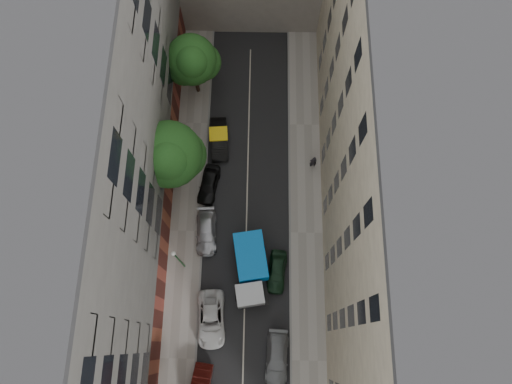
{
  "coord_description": "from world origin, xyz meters",
  "views": [
    {
      "loc": [
        1.05,
        -9.86,
        40.83
      ],
      "look_at": [
        0.86,
        1.88,
        6.0
      ],
      "focal_mm": 32.0,
      "sensor_mm": 36.0,
      "label": 1
    }
  ],
  "objects_px": {
    "tree_far": "(193,62)",
    "pedestrian": "(313,162)",
    "car_left_4": "(209,184)",
    "car_left_5": "(219,139)",
    "car_right_1": "(277,358)",
    "car_right_2": "(277,272)",
    "car_left_3": "(206,232)",
    "car_left_2": "(211,319)",
    "lamp_post": "(178,259)",
    "tarp_truck": "(251,268)",
    "tree_mid": "(170,156)"
  },
  "relations": [
    {
      "from": "car_left_3",
      "to": "lamp_post",
      "type": "height_order",
      "value": "lamp_post"
    },
    {
      "from": "car_left_5",
      "to": "lamp_post",
      "type": "bearing_deg",
      "value": -106.85
    },
    {
      "from": "car_right_2",
      "to": "car_left_2",
      "type": "bearing_deg",
      "value": -137.58
    },
    {
      "from": "tarp_truck",
      "to": "car_right_1",
      "type": "height_order",
      "value": "tarp_truck"
    },
    {
      "from": "car_right_2",
      "to": "tree_far",
      "type": "distance_m",
      "value": 20.44
    },
    {
      "from": "tree_far",
      "to": "pedestrian",
      "type": "height_order",
      "value": "tree_far"
    },
    {
      "from": "car_right_1",
      "to": "tree_mid",
      "type": "xyz_separation_m",
      "value": [
        -9.1,
        15.69,
        5.31
      ]
    },
    {
      "from": "pedestrian",
      "to": "car_left_3",
      "type": "bearing_deg",
      "value": 29.06
    },
    {
      "from": "lamp_post",
      "to": "car_right_1",
      "type": "bearing_deg",
      "value": -42.51
    },
    {
      "from": "car_left_3",
      "to": "tree_far",
      "type": "relative_size",
      "value": 0.58
    },
    {
      "from": "car_right_1",
      "to": "lamp_post",
      "type": "height_order",
      "value": "lamp_post"
    },
    {
      "from": "car_left_5",
      "to": "lamp_post",
      "type": "xyz_separation_m",
      "value": [
        -2.64,
        -12.25,
        3.18
      ]
    },
    {
      "from": "car_right_2",
      "to": "tree_far",
      "type": "height_order",
      "value": "tree_far"
    },
    {
      "from": "car_left_3",
      "to": "tree_mid",
      "type": "xyz_separation_m",
      "value": [
        -2.7,
        5.09,
        5.32
      ]
    },
    {
      "from": "tree_far",
      "to": "lamp_post",
      "type": "distance_m",
      "value": 17.9
    },
    {
      "from": "car_right_1",
      "to": "car_right_2",
      "type": "bearing_deg",
      "value": 92.82
    },
    {
      "from": "tarp_truck",
      "to": "car_right_1",
      "type": "relative_size",
      "value": 1.44
    },
    {
      "from": "tarp_truck",
      "to": "car_right_2",
      "type": "xyz_separation_m",
      "value": [
        2.32,
        -0.13,
        -0.91
      ]
    },
    {
      "from": "car_right_1",
      "to": "car_left_2",
      "type": "bearing_deg",
      "value": 154.65
    },
    {
      "from": "tarp_truck",
      "to": "tree_mid",
      "type": "bearing_deg",
      "value": 119.35
    },
    {
      "from": "car_left_2",
      "to": "lamp_post",
      "type": "height_order",
      "value": "lamp_post"
    },
    {
      "from": "car_left_2",
      "to": "tree_mid",
      "type": "distance_m",
      "value": 14.19
    },
    {
      "from": "car_left_3",
      "to": "car_left_4",
      "type": "xyz_separation_m",
      "value": [
        0.0,
        4.55,
        0.04
      ]
    },
    {
      "from": "car_left_4",
      "to": "car_left_3",
      "type": "bearing_deg",
      "value": -80.09
    },
    {
      "from": "car_left_2",
      "to": "car_right_1",
      "type": "relative_size",
      "value": 1.1
    },
    {
      "from": "tree_mid",
      "to": "pedestrian",
      "type": "bearing_deg",
      "value": 7.86
    },
    {
      "from": "tree_far",
      "to": "lamp_post",
      "type": "relative_size",
      "value": 1.26
    },
    {
      "from": "car_right_1",
      "to": "car_right_2",
      "type": "height_order",
      "value": "car_right_2"
    },
    {
      "from": "car_left_5",
      "to": "car_right_2",
      "type": "height_order",
      "value": "car_left_5"
    },
    {
      "from": "car_left_2",
      "to": "pedestrian",
      "type": "height_order",
      "value": "pedestrian"
    },
    {
      "from": "car_left_4",
      "to": "car_left_5",
      "type": "bearing_deg",
      "value": 90.14
    },
    {
      "from": "car_right_1",
      "to": "tree_mid",
      "type": "distance_m",
      "value": 18.9
    },
    {
      "from": "car_right_2",
      "to": "lamp_post",
      "type": "height_order",
      "value": "lamp_post"
    },
    {
      "from": "tree_far",
      "to": "pedestrian",
      "type": "distance_m",
      "value": 14.44
    },
    {
      "from": "car_left_3",
      "to": "car_left_4",
      "type": "relative_size",
      "value": 1.11
    },
    {
      "from": "car_left_4",
      "to": "tree_far",
      "type": "bearing_deg",
      "value": 108.42
    },
    {
      "from": "tree_far",
      "to": "pedestrian",
      "type": "bearing_deg",
      "value": -35.22
    },
    {
      "from": "car_left_2",
      "to": "car_right_2",
      "type": "xyz_separation_m",
      "value": [
        5.6,
        4.12,
        -0.02
      ]
    },
    {
      "from": "car_left_3",
      "to": "car_right_2",
      "type": "relative_size",
      "value": 1.14
    },
    {
      "from": "tarp_truck",
      "to": "car_left_4",
      "type": "distance_m",
      "value": 8.94
    },
    {
      "from": "car_left_3",
      "to": "car_right_1",
      "type": "distance_m",
      "value": 12.38
    },
    {
      "from": "car_right_1",
      "to": "lamp_post",
      "type": "distance_m",
      "value": 11.64
    },
    {
      "from": "car_left_2",
      "to": "tree_far",
      "type": "bearing_deg",
      "value": 92.55
    },
    {
      "from": "car_left_5",
      "to": "pedestrian",
      "type": "bearing_deg",
      "value": -19.58
    },
    {
      "from": "lamp_post",
      "to": "pedestrian",
      "type": "xyz_separation_m",
      "value": [
        11.62,
        9.86,
        -2.81
      ]
    },
    {
      "from": "tarp_truck",
      "to": "car_left_3",
      "type": "bearing_deg",
      "value": 131.15
    },
    {
      "from": "car_right_2",
      "to": "pedestrian",
      "type": "xyz_separation_m",
      "value": [
        3.38,
        10.3,
        0.44
      ]
    },
    {
      "from": "car_left_4",
      "to": "car_right_2",
      "type": "xyz_separation_m",
      "value": [
        6.4,
        -8.04,
        -0.02
      ]
    },
    {
      "from": "tarp_truck",
      "to": "tree_far",
      "type": "relative_size",
      "value": 0.85
    },
    {
      "from": "car_left_4",
      "to": "tree_mid",
      "type": "height_order",
      "value": "tree_mid"
    }
  ]
}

